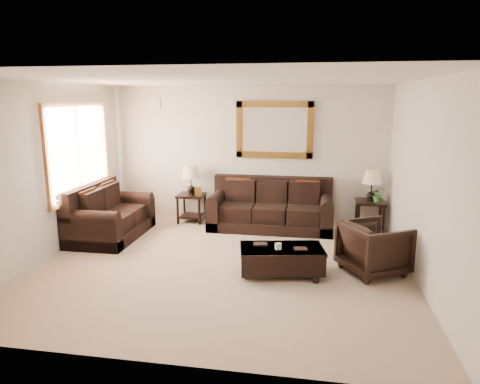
% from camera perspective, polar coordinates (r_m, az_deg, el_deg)
% --- Properties ---
extents(room, '(5.51, 5.01, 2.71)m').
position_cam_1_polar(room, '(6.14, -2.64, 2.11)').
color(room, gray).
rests_on(room, ground).
extents(window, '(0.07, 1.96, 1.66)m').
position_cam_1_polar(window, '(7.94, -20.67, 5.10)').
color(window, white).
rests_on(window, room).
extents(mirror, '(1.50, 0.06, 1.10)m').
position_cam_1_polar(mirror, '(8.43, 4.61, 8.26)').
color(mirror, '#49260E').
rests_on(mirror, room).
extents(air_vent, '(0.25, 0.02, 0.18)m').
position_cam_1_polar(air_vent, '(8.97, -11.39, 11.50)').
color(air_vent, '#999999').
rests_on(air_vent, room).
extents(sofa, '(2.32, 1.00, 0.95)m').
position_cam_1_polar(sofa, '(8.25, 4.16, -2.43)').
color(sofa, black).
rests_on(sofa, room).
extents(loveseat, '(1.01, 1.70, 0.96)m').
position_cam_1_polar(loveseat, '(8.04, -17.19, -3.30)').
color(loveseat, black).
rests_on(loveseat, room).
extents(end_table_left, '(0.52, 0.52, 1.15)m').
position_cam_1_polar(end_table_left, '(8.61, -6.54, 0.90)').
color(end_table_left, black).
rests_on(end_table_left, room).
extents(end_table_right, '(0.52, 0.52, 1.15)m').
position_cam_1_polar(end_table_right, '(8.35, 17.10, 0.10)').
color(end_table_right, black).
rests_on(end_table_right, room).
extents(coffee_table, '(1.26, 0.83, 0.49)m').
position_cam_1_polar(coffee_table, '(6.13, 5.56, -8.68)').
color(coffee_table, black).
rests_on(coffee_table, room).
extents(armchair, '(1.04, 1.05, 0.81)m').
position_cam_1_polar(armchair, '(6.38, 17.44, -6.81)').
color(armchair, black).
rests_on(armchair, floor).
extents(potted_plant, '(0.26, 0.29, 0.22)m').
position_cam_1_polar(potted_plant, '(8.29, 17.93, -0.53)').
color(potted_plant, '#2B5F20').
rests_on(potted_plant, end_table_right).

